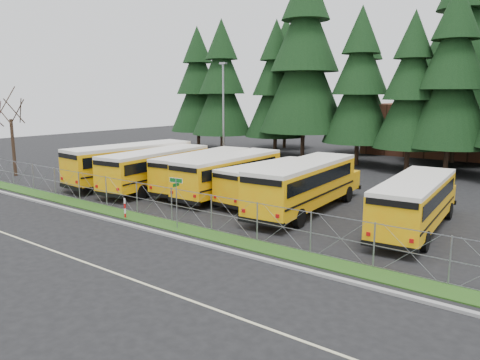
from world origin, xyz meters
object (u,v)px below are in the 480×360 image
(bus_6, at_px, (306,187))
(bus_east, at_px, (416,205))
(striped_bollard, at_px, (125,208))
(light_standard, at_px, (223,112))
(bus_3, at_px, (206,171))
(bus_2, at_px, (160,170))
(bus_4, at_px, (233,175))
(bus_0, at_px, (117,165))
(bus_5, at_px, (271,182))
(bus_1, at_px, (135,164))
(street_sign, at_px, (176,192))

(bus_6, bearing_deg, bus_east, -5.81)
(bus_east, relative_size, striped_bollard, 9.20)
(bus_6, distance_m, light_standard, 18.04)
(bus_3, bearing_deg, striped_bollard, -85.99)
(bus_3, distance_m, light_standard, 11.02)
(bus_3, bearing_deg, bus_2, -154.86)
(bus_4, distance_m, bus_east, 13.26)
(bus_0, height_order, bus_5, bus_0)
(bus_2, xyz_separation_m, bus_3, (3.08, 1.85, -0.07))
(light_standard, bearing_deg, bus_6, -33.78)
(bus_6, bearing_deg, striped_bollard, -138.23)
(bus_0, xyz_separation_m, bus_4, (11.48, 1.21, 0.16))
(bus_0, distance_m, bus_6, 17.95)
(striped_bollard, bearing_deg, bus_0, 143.75)
(bus_1, distance_m, bus_3, 6.42)
(bus_1, height_order, bus_4, bus_1)
(bus_4, xyz_separation_m, striped_bollard, (-1.18, -8.76, -0.89))
(light_standard, bearing_deg, bus_2, -77.55)
(bus_5, height_order, bus_6, bus_6)
(bus_2, xyz_separation_m, bus_6, (12.30, 0.77, 0.06))
(bus_0, relative_size, bus_4, 0.89)
(street_sign, bearing_deg, bus_5, 88.11)
(bus_5, height_order, striped_bollard, bus_5)
(bus_1, xyz_separation_m, bus_3, (6.20, 1.64, -0.17))
(bus_3, relative_size, street_sign, 3.94)
(bus_0, height_order, bus_6, bus_6)
(bus_5, bearing_deg, bus_1, -168.21)
(bus_2, bearing_deg, bus_6, -2.72)
(bus_5, relative_size, bus_east, 0.90)
(bus_2, bearing_deg, bus_1, 169.83)
(bus_3, relative_size, bus_6, 0.92)
(bus_3, height_order, bus_east, bus_3)
(striped_bollard, relative_size, light_standard, 0.12)
(street_sign, bearing_deg, bus_east, 35.29)
(bus_2, height_order, bus_6, bus_6)
(street_sign, bearing_deg, bus_3, 122.50)
(street_sign, relative_size, light_standard, 0.28)
(bus_1, bearing_deg, street_sign, -26.11)
(bus_2, relative_size, bus_3, 1.05)
(bus_1, height_order, street_sign, bus_1)
(bus_east, height_order, street_sign, bus_east)
(bus_1, xyz_separation_m, bus_east, (22.17, 0.37, -0.18))
(bus_4, bearing_deg, bus_3, 173.29)
(bus_6, relative_size, striped_bollard, 10.08)
(bus_1, bearing_deg, bus_6, 6.89)
(bus_2, height_order, light_standard, light_standard)
(bus_5, distance_m, bus_east, 10.25)
(bus_5, height_order, light_standard, light_standard)
(bus_0, xyz_separation_m, light_standard, (3.31, 10.16, 4.18))
(bus_0, relative_size, bus_3, 0.91)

